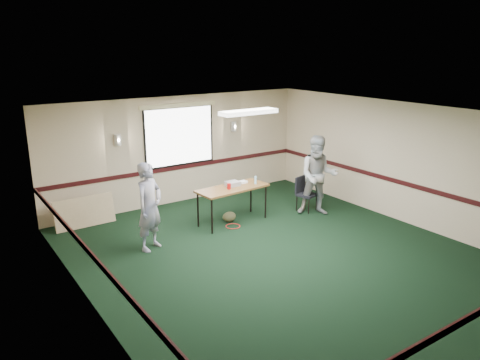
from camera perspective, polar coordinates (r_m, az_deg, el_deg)
ground at (r=9.12m, az=4.68°, el=-9.15°), size 8.00×8.00×0.00m
room_shell at (r=10.24m, az=-2.61°, el=3.10°), size 8.00×8.02×8.00m
folding_table at (r=10.46m, az=-0.92°, el=-1.21°), size 1.70×0.79×0.83m
projector at (r=10.54m, az=-0.92°, el=-0.44°), size 0.30×0.25×0.10m
game_console at (r=10.77m, az=0.34°, el=-0.23°), size 0.20×0.17×0.05m
red_cup at (r=10.30m, az=-1.35°, el=-0.77°), size 0.08×0.08×0.13m
water_bottle at (r=10.68m, az=1.90°, el=-0.00°), size 0.05×0.05×0.18m
duffel_bag at (r=10.70m, az=-1.32°, el=-4.51°), size 0.40×0.36×0.23m
cable_coil at (r=10.45m, az=-0.87°, el=-5.65°), size 0.37×0.37×0.02m
folded_table at (r=10.90m, az=-18.41°, el=-3.72°), size 1.32×0.23×0.68m
conference_chair at (r=11.44m, az=7.82°, el=-1.32°), size 0.50×0.51×0.83m
person_left at (r=9.23m, az=-10.97°, el=-3.21°), size 0.76×0.67×1.75m
person_right at (r=11.09m, az=9.51°, el=0.52°), size 1.17×1.13×1.89m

